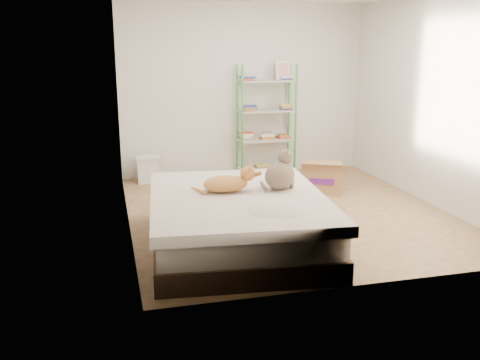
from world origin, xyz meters
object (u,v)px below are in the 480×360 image
object	(u,v)px
grey_cat	(280,170)
orange_cat	(225,182)
white_bin	(149,169)
bed	(238,221)
shelf_unit	(267,121)
cardboard_box	(322,177)

from	to	relation	value
grey_cat	orange_cat	bearing A→B (deg)	59.71
orange_cat	white_bin	xyz separation A→B (m)	(-0.56, 2.69, -0.46)
bed	orange_cat	bearing A→B (deg)	128.41
shelf_unit	cardboard_box	xyz separation A→B (m)	(0.48, -1.10, -0.65)
bed	cardboard_box	distance (m)	2.41
grey_cat	shelf_unit	distance (m)	2.85
shelf_unit	cardboard_box	world-z (taller)	shelf_unit
bed	grey_cat	bearing A→B (deg)	17.65
orange_cat	white_bin	size ratio (longest dim) A/B	1.39
grey_cat	bed	bearing A→B (deg)	76.00
orange_cat	white_bin	bearing A→B (deg)	103.72
orange_cat	grey_cat	xyz separation A→B (m)	(0.56, -0.04, 0.10)
cardboard_box	shelf_unit	bearing A→B (deg)	137.23
grey_cat	white_bin	size ratio (longest dim) A/B	1.07
shelf_unit	cardboard_box	distance (m)	1.37
bed	shelf_unit	bearing A→B (deg)	73.23
shelf_unit	cardboard_box	size ratio (longest dim) A/B	2.46
bed	shelf_unit	distance (m)	3.14
orange_cat	shelf_unit	xyz separation A→B (m)	(1.26, 2.72, 0.19)
grey_cat	white_bin	xyz separation A→B (m)	(-1.13, 2.73, -0.56)
orange_cat	shelf_unit	bearing A→B (deg)	66.95
orange_cat	cardboard_box	distance (m)	2.42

